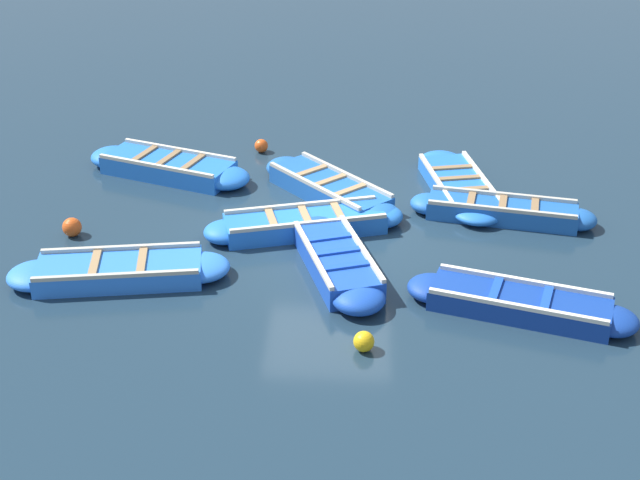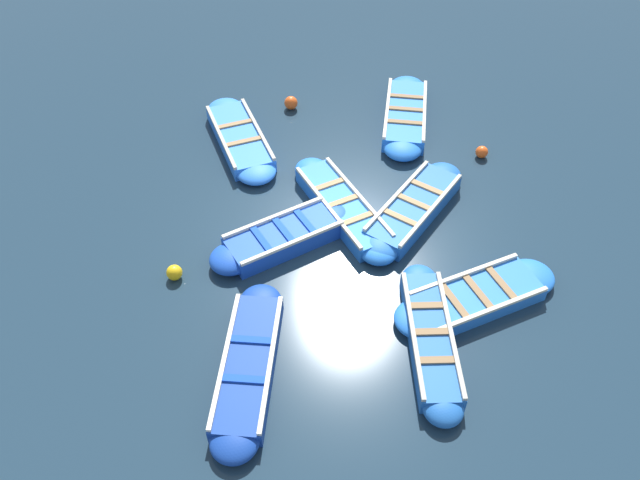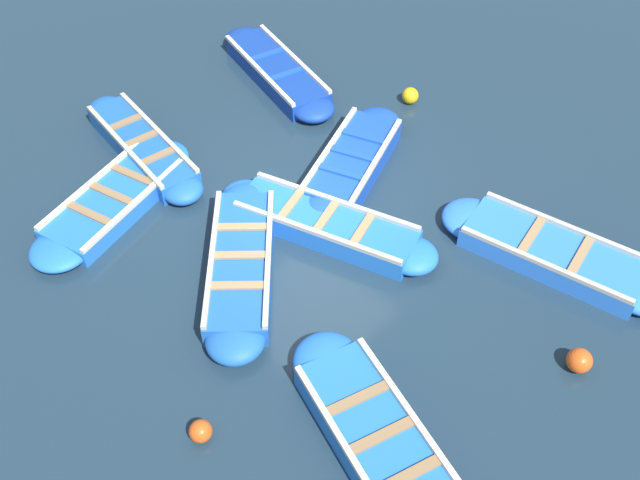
{
  "view_description": "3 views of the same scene",
  "coord_description": "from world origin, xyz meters",
  "views": [
    {
      "loc": [
        14.82,
        0.59,
        7.88
      ],
      "look_at": [
        0.95,
        -0.12,
        0.35
      ],
      "focal_mm": 50.0,
      "sensor_mm": 36.0,
      "label": 1
    },
    {
      "loc": [
        2.69,
        9.42,
        9.54
      ],
      "look_at": [
        0.75,
        0.61,
        0.35
      ],
      "focal_mm": 35.0,
      "sensor_mm": 36.0,
      "label": 2
    },
    {
      "loc": [
        -6.38,
        -6.04,
        8.77
      ],
      "look_at": [
        -0.51,
        -0.78,
        0.46
      ],
      "focal_mm": 42.0,
      "sensor_mm": 36.0,
      "label": 3
    }
  ],
  "objects": [
    {
      "name": "boat_far_corner",
      "position": [
        1.91,
        -3.5,
        0.17
      ],
      "size": [
        1.5,
        3.87,
        0.4
      ],
      "color": "blue",
      "rests_on": "ground"
    },
    {
      "name": "boat_centre",
      "position": [
        -1.5,
        -0.05,
        0.19
      ],
      "size": [
        3.32,
        3.15,
        0.45
      ],
      "color": "#1E59AD",
      "rests_on": "ground"
    },
    {
      "name": "boat_outer_right",
      "position": [
        -2.44,
        -3.53,
        0.2
      ],
      "size": [
        2.21,
        3.88,
        0.45
      ],
      "color": "blue",
      "rests_on": "ground"
    },
    {
      "name": "boat_inner_gap",
      "position": [
        2.61,
        3.18,
        0.17
      ],
      "size": [
        1.86,
        3.78,
        0.41
      ],
      "color": "navy",
      "rests_on": "ground"
    },
    {
      "name": "boat_mid_row",
      "position": [
        -1.92,
        2.58,
        0.15
      ],
      "size": [
        3.65,
        1.65,
        0.37
      ],
      "color": "blue",
      "rests_on": "ground"
    },
    {
      "name": "boat_broadside",
      "position": [
        -0.71,
        3.32,
        0.18
      ],
      "size": [
        1.36,
        3.63,
        0.42
      ],
      "color": "#1E59AD",
      "rests_on": "ground"
    },
    {
      "name": "buoy_white_drifting",
      "position": [
        -3.82,
        -1.69,
        0.15
      ],
      "size": [
        0.31,
        0.31,
        0.31
      ],
      "primitive_type": "sphere",
      "color": "#E05119",
      "rests_on": "ground"
    },
    {
      "name": "boat_outer_left",
      "position": [
        1.45,
        0.21,
        0.2
      ],
      "size": [
        3.46,
        1.89,
        0.46
      ],
      "color": "#1947B7",
      "rests_on": "ground"
    },
    {
      "name": "ground_plane",
      "position": [
        0.0,
        0.0,
        0.0
      ],
      "size": [
        120.0,
        120.0,
        0.0
      ],
      "primitive_type": "plane",
      "color": "#1C303F"
    },
    {
      "name": "buoy_yellow_far",
      "position": [
        0.37,
        -4.78,
        0.18
      ],
      "size": [
        0.36,
        0.36,
        0.36
      ],
      "primitive_type": "sphere",
      "color": "#E05119",
      "rests_on": "ground"
    },
    {
      "name": "buoy_orange_near",
      "position": [
        3.77,
        0.69,
        0.16
      ],
      "size": [
        0.32,
        0.32,
        0.32
      ],
      "primitive_type": "sphere",
      "color": "#EAB214",
      "rests_on": "ground"
    },
    {
      "name": "boat_bow_out",
      "position": [
        0.0,
        -0.45,
        0.18
      ],
      "size": [
        1.78,
        3.89,
        0.42
      ],
      "color": "blue",
      "rests_on": "ground"
    }
  ]
}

